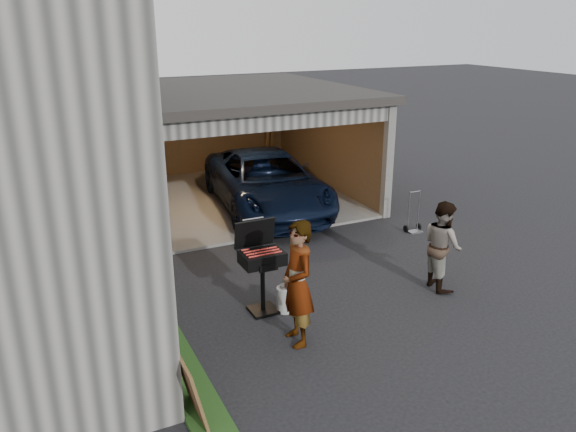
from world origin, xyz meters
name	(u,v)px	position (x,y,z in m)	size (l,w,h in m)	color
ground	(311,319)	(0.00, 0.00, 0.00)	(80.00, 80.00, 0.00)	black
groundcover_strip	(193,390)	(-2.25, -1.00, 0.03)	(0.50, 8.00, 0.06)	#193814
garage	(215,128)	(0.76, 6.79, 1.87)	(6.80, 6.30, 2.90)	#605E59
minivan	(267,184)	(1.51, 5.20, 0.70)	(2.32, 5.02, 1.40)	black
woman	(298,284)	(-0.50, -0.50, 0.95)	(0.69, 0.45, 1.90)	silver
man	(442,245)	(2.60, 0.03, 0.80)	(0.78, 0.60, 1.60)	#513520
bbq_grill	(261,260)	(-0.60, 0.59, 0.90)	(0.68, 0.60, 1.51)	black
propane_tank	(285,299)	(-0.27, 0.41, 0.21)	(0.28, 0.28, 0.42)	silver
plywood_panel	(191,389)	(-2.40, -1.50, 0.43)	(0.04, 0.79, 0.88)	#502C1B
hand_truck	(414,224)	(3.90, 2.44, 0.18)	(0.39, 0.29, 0.95)	gray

